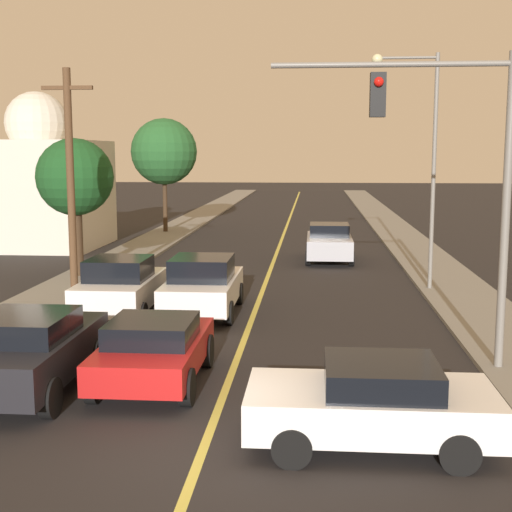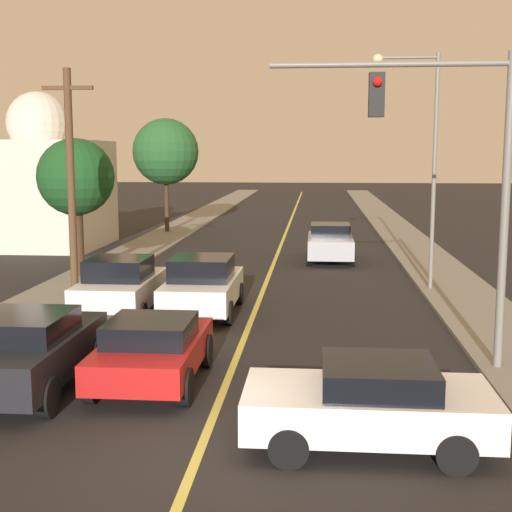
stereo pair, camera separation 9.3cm
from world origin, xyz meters
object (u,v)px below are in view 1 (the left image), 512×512
at_px(streetlamp_right, 420,140).
at_px(domed_building_left, 39,185).
at_px(car_far_oncoming, 329,243).
at_px(car_near_lane_front, 154,349).
at_px(car_outer_lane_second, 121,286).
at_px(car_outer_lane_front, 28,351).
at_px(tree_left_near, 75,178).
at_px(car_near_lane_second, 203,285).
at_px(tree_left_far, 164,152).
at_px(utility_pole_left, 70,179).
at_px(car_crossing_right, 373,403).
at_px(traffic_signal_mast, 454,157).

relative_size(streetlamp_right, domed_building_left, 1.02).
height_order(car_far_oncoming, domed_building_left, domed_building_left).
relative_size(car_near_lane_front, car_outer_lane_second, 0.98).
distance_m(car_outer_lane_front, car_outer_lane_second, 6.69).
height_order(car_outer_lane_second, car_far_oncoming, car_outer_lane_second).
height_order(car_near_lane_front, tree_left_near, tree_left_near).
xyz_separation_m(car_near_lane_front, car_near_lane_second, (0.00, 6.38, 0.11)).
bearing_deg(car_far_oncoming, tree_left_far, -47.09).
distance_m(car_near_lane_second, tree_left_near, 8.33).
bearing_deg(domed_building_left, car_near_lane_second, -53.81).
relative_size(car_outer_lane_front, tree_left_near, 0.85).
distance_m(car_near_lane_front, car_outer_lane_front, 2.43).
bearing_deg(utility_pole_left, car_near_lane_second, -20.97).
bearing_deg(car_outer_lane_second, car_crossing_right, -53.47).
bearing_deg(car_crossing_right, domed_building_left, 31.92).
xyz_separation_m(traffic_signal_mast, tree_left_near, (-11.63, 10.44, -0.85)).
relative_size(car_outer_lane_front, traffic_signal_mast, 0.65).
height_order(car_outer_lane_second, traffic_signal_mast, traffic_signal_mast).
bearing_deg(traffic_signal_mast, car_outer_lane_second, 151.42).
relative_size(car_far_oncoming, car_crossing_right, 1.04).
bearing_deg(utility_pole_left, car_far_oncoming, 46.63).
relative_size(car_near_lane_front, car_outer_lane_front, 0.92).
height_order(car_outer_lane_front, car_crossing_right, car_outer_lane_front).
height_order(streetlamp_right, utility_pole_left, streetlamp_right).
distance_m(car_near_lane_second, car_far_oncoming, 11.13).
distance_m(tree_left_near, domed_building_left, 9.83).
xyz_separation_m(car_far_oncoming, utility_pole_left, (-8.27, -8.75, 3.02)).
height_order(car_near_lane_second, car_outer_lane_front, car_near_lane_second).
relative_size(car_near_lane_front, car_crossing_right, 1.00).
xyz_separation_m(car_crossing_right, traffic_signal_mast, (1.91, 4.18, 3.84)).
bearing_deg(tree_left_near, utility_pole_left, -73.05).
bearing_deg(tree_left_far, car_outer_lane_second, -81.65).
relative_size(car_near_lane_second, traffic_signal_mast, 0.66).
distance_m(car_outer_lane_front, utility_pole_left, 9.48).
height_order(car_near_lane_front, traffic_signal_mast, traffic_signal_mast).
distance_m(car_near_lane_front, tree_left_far, 27.57).
distance_m(car_outer_lane_front, traffic_signal_mast, 9.42).
xyz_separation_m(utility_pole_left, domed_building_left, (-5.90, 12.39, -0.77)).
distance_m(car_near_lane_second, tree_left_far, 21.41).
xyz_separation_m(car_crossing_right, tree_left_near, (-9.72, 14.62, 2.99)).
relative_size(car_near_lane_front, car_far_oncoming, 0.96).
distance_m(car_near_lane_second, domed_building_left, 17.59).
distance_m(car_near_lane_second, utility_pole_left, 5.58).
xyz_separation_m(traffic_signal_mast, domed_building_left, (-16.36, 19.03, -1.51)).
relative_size(car_outer_lane_front, car_far_oncoming, 1.05).
relative_size(car_outer_lane_second, tree_left_far, 0.62).
distance_m(car_outer_lane_second, utility_pole_left, 4.18).
height_order(car_near_lane_second, car_outer_lane_second, car_near_lane_second).
bearing_deg(car_near_lane_second, streetlamp_right, 30.91).
height_order(car_crossing_right, domed_building_left, domed_building_left).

